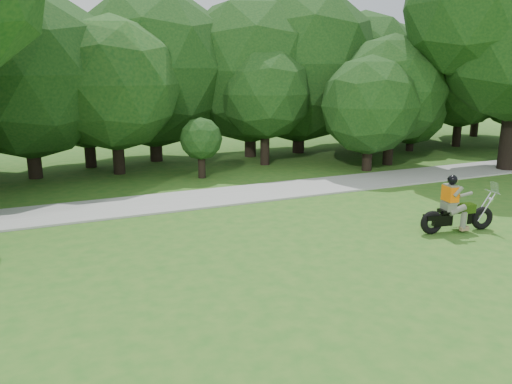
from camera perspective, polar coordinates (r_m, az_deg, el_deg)
ground at (r=10.40m, az=20.71°, el=-9.82°), size 100.00×100.00×0.00m
walkway at (r=16.69m, az=1.40°, el=0.06°), size 60.00×2.20×0.06m
tree_line at (r=22.62m, az=-2.99°, el=12.94°), size 40.40×12.04×7.92m
chopper_motorcycle at (r=13.49m, az=21.75°, el=-2.05°), size 2.07×0.68×1.48m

